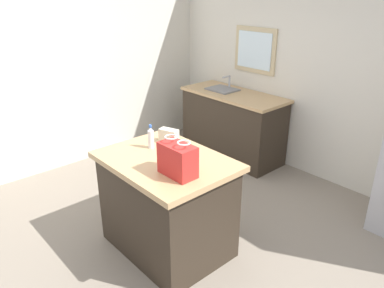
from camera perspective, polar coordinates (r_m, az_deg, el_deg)
ground at (r=3.58m, az=-3.39°, el=-16.41°), size 5.85×5.85×0.00m
back_wall at (r=4.74m, az=19.84°, el=10.38°), size 4.87×0.13×2.67m
left_wall at (r=5.01m, az=-21.77°, el=10.72°), size 0.10×4.81×2.67m
kitchen_island at (r=3.40m, az=-3.82°, el=-9.16°), size 1.15×0.86×0.91m
sink_counter at (r=5.28m, az=6.18°, el=3.06°), size 1.49×0.64×1.11m
shopping_bag at (r=2.86m, az=-2.22°, el=-2.40°), size 0.30×0.17×0.30m
small_box at (r=3.48m, az=-3.56°, el=1.25°), size 0.20×0.14×0.13m
bottle at (r=3.36m, az=-6.32°, el=0.96°), size 0.05×0.05×0.22m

